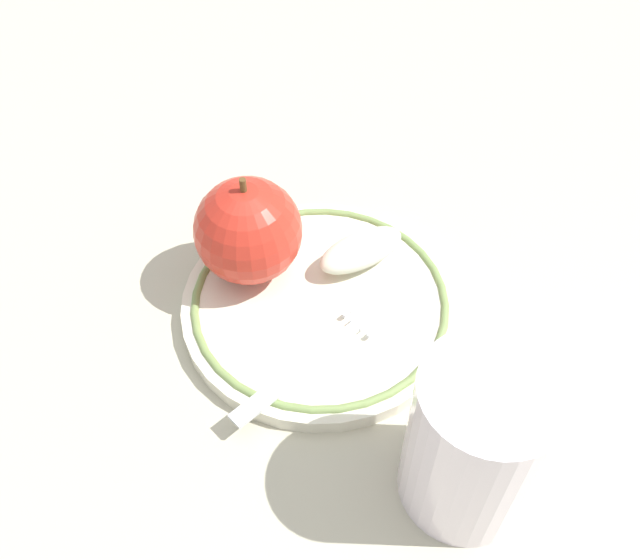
{
  "coord_description": "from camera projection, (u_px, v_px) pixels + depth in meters",
  "views": [
    {
      "loc": [
        -0.27,
        -0.2,
        0.42
      ],
      "look_at": [
        -0.01,
        -0.01,
        0.04
      ],
      "focal_mm": 40.0,
      "sensor_mm": 36.0,
      "label": 1
    }
  ],
  "objects": [
    {
      "name": "apple_red_whole",
      "position": [
        248.0,
        231.0,
        0.51
      ],
      "size": [
        0.08,
        0.08,
        0.09
      ],
      "color": "red",
      "rests_on": "plate"
    },
    {
      "name": "ground_plane",
      "position": [
        319.0,
        299.0,
        0.54
      ],
      "size": [
        2.0,
        2.0,
        0.0
      ],
      "primitive_type": "plane",
      "color": "#B7B198"
    },
    {
      "name": "fork",
      "position": [
        324.0,
        351.0,
        0.49
      ],
      "size": [
        0.17,
        0.05,
        0.0
      ],
      "rotation": [
        0.0,
        0.0,
        6.12
      ],
      "color": "silver",
      "rests_on": "plate"
    },
    {
      "name": "plate",
      "position": [
        320.0,
        304.0,
        0.53
      ],
      "size": [
        0.2,
        0.2,
        0.02
      ],
      "color": "beige",
      "rests_on": "ground_plane"
    },
    {
      "name": "drinking_glass",
      "position": [
        476.0,
        442.0,
        0.4
      ],
      "size": [
        0.08,
        0.08,
        0.11
      ],
      "primitive_type": "cylinder",
      "color": "white",
      "rests_on": "ground_plane"
    },
    {
      "name": "apple_slice_front",
      "position": [
        361.0,
        250.0,
        0.53
      ],
      "size": [
        0.08,
        0.05,
        0.02
      ],
      "primitive_type": "ellipsoid",
      "rotation": [
        0.0,
        0.0,
        5.9
      ],
      "color": "silver",
      "rests_on": "plate"
    }
  ]
}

